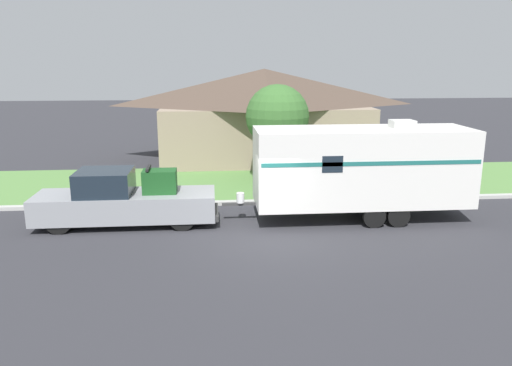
{
  "coord_description": "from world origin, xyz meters",
  "views": [
    {
      "loc": [
        -1.5,
        -15.47,
        5.58
      ],
      "look_at": [
        0.01,
        1.55,
        1.4
      ],
      "focal_mm": 35.0,
      "sensor_mm": 36.0,
      "label": 1
    }
  ],
  "objects": [
    {
      "name": "mailbox",
      "position": [
        8.06,
        4.72,
        1.07
      ],
      "size": [
        0.48,
        0.2,
        1.4
      ],
      "color": "brown",
      "rests_on": "ground_plane"
    },
    {
      "name": "pickup_truck",
      "position": [
        -4.6,
        1.55,
        0.87
      ],
      "size": [
        6.29,
        1.9,
        2.05
      ],
      "color": "black",
      "rests_on": "ground_plane"
    },
    {
      "name": "travel_trailer",
      "position": [
        3.82,
        1.55,
        1.93
      ],
      "size": [
        8.84,
        2.43,
        3.57
      ],
      "color": "black",
      "rests_on": "ground_plane"
    },
    {
      "name": "ground_plane",
      "position": [
        0.0,
        0.0,
        0.0
      ],
      "size": [
        120.0,
        120.0,
        0.0
      ],
      "primitive_type": "plane",
      "color": "#2D2D33"
    },
    {
      "name": "curb_strip",
      "position": [
        0.0,
        3.75,
        0.07
      ],
      "size": [
        80.0,
        0.3,
        0.14
      ],
      "color": "#ADADA8",
      "rests_on": "ground_plane"
    },
    {
      "name": "tree_in_yard",
      "position": [
        1.49,
        7.25,
        3.12
      ],
      "size": [
        2.91,
        2.91,
        4.59
      ],
      "color": "brown",
      "rests_on": "ground_plane"
    },
    {
      "name": "house_across_street",
      "position": [
        1.5,
        13.25,
        2.68
      ],
      "size": [
        12.41,
        7.22,
        5.17
      ],
      "color": "gray",
      "rests_on": "ground_plane"
    },
    {
      "name": "lawn_strip",
      "position": [
        0.0,
        7.4,
        0.01
      ],
      "size": [
        80.0,
        7.0,
        0.03
      ],
      "color": "#568442",
      "rests_on": "ground_plane"
    }
  ]
}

